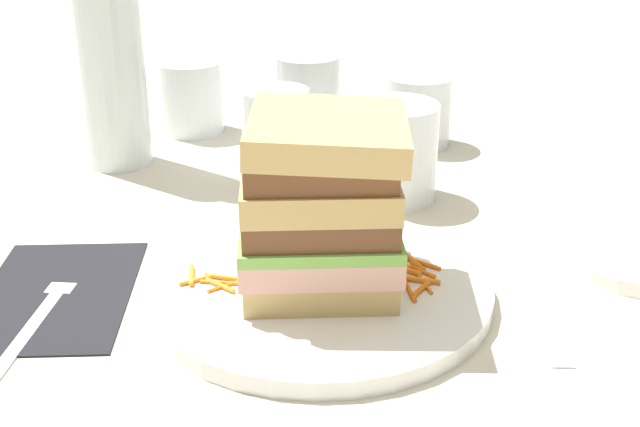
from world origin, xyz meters
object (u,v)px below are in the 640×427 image
(juice_glass, at_px, (393,156))
(empty_tumbler_1, at_px, (418,111))
(empty_tumbler_0, at_px, (307,101))
(main_plate, at_px, (319,288))
(empty_tumbler_3, at_px, (191,97))
(fork, at_px, (44,305))
(sandwich, at_px, (321,203))
(napkin_dark, at_px, (57,293))
(empty_tumbler_2, at_px, (276,136))
(water_bottle, at_px, (107,24))
(knife, at_px, (535,294))

(juice_glass, bearing_deg, empty_tumbler_1, 76.62)
(empty_tumbler_0, bearing_deg, main_plate, -86.59)
(empty_tumbler_1, relative_size, empty_tumbler_3, 0.95)
(empty_tumbler_0, bearing_deg, empty_tumbler_3, 162.14)
(fork, xyz_separation_m, juice_glass, (0.26, 0.21, 0.04))
(main_plate, xyz_separation_m, sandwich, (0.00, -0.00, 0.07))
(main_plate, xyz_separation_m, empty_tumbler_0, (-0.02, 0.34, 0.04))
(empty_tumbler_3, bearing_deg, juice_glass, -41.26)
(napkin_dark, relative_size, empty_tumbler_2, 1.79)
(juice_glass, bearing_deg, empty_tumbler_2, 159.01)
(water_bottle, xyz_separation_m, empty_tumbler_2, (0.17, -0.04, -0.10))
(main_plate, height_order, empty_tumbler_1, empty_tumbler_1)
(sandwich, height_order, water_bottle, water_bottle)
(fork, height_order, empty_tumbler_1, empty_tumbler_1)
(main_plate, relative_size, empty_tumbler_3, 3.11)
(empty_tumbler_1, bearing_deg, empty_tumbler_2, -143.81)
(empty_tumbler_2, relative_size, empty_tumbler_3, 1.12)
(fork, relative_size, knife, 0.83)
(main_plate, bearing_deg, empty_tumbler_0, 93.41)
(empty_tumbler_1, height_order, empty_tumbler_2, empty_tumbler_2)
(main_plate, bearing_deg, sandwich, -37.08)
(fork, distance_m, knife, 0.36)
(fork, height_order, water_bottle, water_bottle)
(juice_glass, xyz_separation_m, empty_tumbler_0, (-0.09, 0.15, 0.01))
(fork, distance_m, empty_tumbler_1, 0.47)
(main_plate, xyz_separation_m, water_bottle, (-0.21, 0.27, 0.14))
(sandwich, distance_m, empty_tumbler_1, 0.36)
(fork, relative_size, juice_glass, 1.82)
(main_plate, xyz_separation_m, empty_tumbler_3, (-0.16, 0.38, 0.03))
(napkin_dark, distance_m, empty_tumbler_1, 0.45)
(sandwich, relative_size, empty_tumbler_3, 1.57)
(main_plate, bearing_deg, knife, 1.40)
(sandwich, relative_size, knife, 0.64)
(main_plate, relative_size, sandwich, 1.98)
(knife, height_order, empty_tumbler_1, empty_tumbler_1)
(juice_glass, distance_m, empty_tumbler_2, 0.12)
(fork, height_order, empty_tumbler_0, empty_tumbler_0)
(napkin_dark, relative_size, juice_glass, 1.80)
(water_bottle, distance_m, empty_tumbler_1, 0.34)
(fork, relative_size, water_bottle, 0.52)
(water_bottle, relative_size, empty_tumbler_0, 3.21)
(fork, xyz_separation_m, empty_tumbler_0, (0.18, 0.36, 0.05))
(main_plate, distance_m, empty_tumbler_0, 0.34)
(sandwich, bearing_deg, fork, -173.03)
(sandwich, bearing_deg, empty_tumbler_0, 93.57)
(main_plate, height_order, empty_tumbler_2, empty_tumbler_2)
(main_plate, distance_m, water_bottle, 0.38)
(napkin_dark, relative_size, empty_tumbler_3, 2.01)
(water_bottle, height_order, empty_tumbler_2, water_bottle)
(juice_glass, bearing_deg, knife, -62.63)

